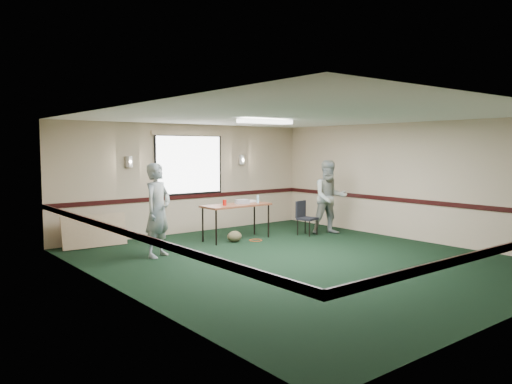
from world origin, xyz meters
TOP-DOWN VIEW (x-y plane):
  - ground at (0.00, 0.00)m, footprint 8.00×8.00m
  - room_shell at (0.00, 2.12)m, footprint 8.00×8.02m
  - folding_table at (0.33, 2.44)m, footprint 1.65×0.69m
  - projector at (0.50, 2.45)m, footprint 0.36×0.33m
  - game_console at (0.89, 2.61)m, footprint 0.19×0.16m
  - red_cup at (-0.02, 2.42)m, footprint 0.09×0.09m
  - water_bottle at (0.92, 2.38)m, footprint 0.05×0.05m
  - duffel_bag at (0.11, 2.22)m, footprint 0.36×0.28m
  - cable_coil at (0.59, 2.06)m, footprint 0.34×0.34m
  - folded_table at (-2.57, 3.60)m, footprint 1.37×0.27m
  - conference_chair at (2.01, 1.93)m, footprint 0.49×0.50m
  - person_left at (-1.95, 1.90)m, footprint 0.79×0.69m
  - person_right at (2.58, 1.64)m, footprint 1.09×1.01m

SIDE VIEW (x-z plane):
  - ground at x=0.00m, z-range 0.00..0.00m
  - cable_coil at x=0.59m, z-range 0.00..0.02m
  - duffel_bag at x=0.11m, z-range 0.00..0.25m
  - folded_table at x=-2.57m, z-range 0.00..0.70m
  - conference_chair at x=2.01m, z-range 0.07..0.90m
  - folding_table at x=0.33m, z-range 0.35..1.17m
  - game_console at x=0.89m, z-range 0.82..0.87m
  - projector at x=0.50m, z-range 0.82..0.92m
  - red_cup at x=-0.02m, z-range 0.82..0.95m
  - person_right at x=2.58m, z-range 0.00..1.81m
  - water_bottle at x=0.92m, z-range 0.82..1.00m
  - person_left at x=-1.95m, z-range 0.00..1.82m
  - room_shell at x=0.00m, z-range -2.42..5.58m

